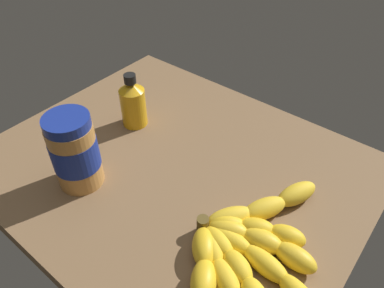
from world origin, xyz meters
TOP-DOWN VIEW (x-y plane):
  - ground_plane at (0.00, 0.00)cm, footprint 71.41×58.78cm
  - banana_bunch at (-21.76, 8.79)cm, footprint 23.29×36.47cm
  - peanut_butter_jar at (10.70, 14.17)cm, footprint 8.34×8.34cm
  - honey_bottle at (15.55, -4.42)cm, footprint 5.47×5.47cm

SIDE VIEW (x-z plane):
  - ground_plane at x=0.00cm, z-range -3.39..0.00cm
  - banana_bunch at x=-21.76cm, z-range -0.15..3.63cm
  - honey_bottle at x=15.55cm, z-range -0.70..11.63cm
  - peanut_butter_jar at x=10.70cm, z-range -0.13..14.54cm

